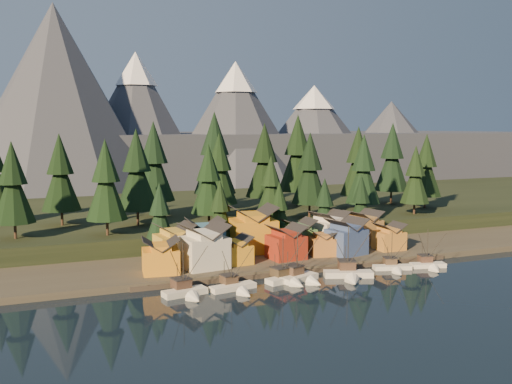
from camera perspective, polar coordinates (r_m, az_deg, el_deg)
name	(u,v)px	position (r m, az deg, el deg)	size (l,w,h in m)	color
ground	(336,291)	(121.29, 7.97, -9.76)	(500.00, 500.00, 0.00)	black
shore_strip	(262,249)	(155.97, 0.63, -5.72)	(400.00, 50.00, 1.50)	#3C362B
hillside	(208,215)	(201.90, -4.80, -2.27)	(420.00, 100.00, 6.00)	black
dock	(301,270)	(135.19, 4.47, -7.78)	(80.00, 4.00, 1.00)	#483F34
mountain_ridge	(134,141)	(319.12, -12.11, 5.01)	(560.00, 190.00, 90.00)	#404452
boat_0	(187,285)	(116.55, -6.94, -9.18)	(9.68, 10.31, 12.04)	beige
boat_1	(236,282)	(119.53, -2.04, -8.97)	(10.52, 11.18, 10.82)	silver
boat_2	(287,273)	(125.42, 3.15, -8.07)	(9.37, 9.96, 11.45)	silver
boat_3	(302,271)	(126.71, 4.67, -7.85)	(9.96, 10.60, 12.22)	silver
boat_4	(349,268)	(130.74, 9.33, -7.48)	(11.76, 12.29, 12.89)	silver
boat_5	(394,263)	(139.76, 13.60, -6.93)	(9.61, 10.02, 9.85)	white
boat_6	(430,260)	(144.11, 16.98, -6.53)	(9.09, 9.56, 10.38)	white
house_front_0	(161,255)	(128.99, -9.52, -6.20)	(8.78, 8.41, 7.89)	orange
house_front_1	(204,245)	(132.44, -5.20, -5.27)	(11.04, 10.70, 10.18)	beige
house_front_2	(235,249)	(136.03, -2.07, -5.71)	(7.47, 7.52, 6.72)	orange
house_front_3	(286,241)	(140.95, 3.03, -4.93)	(8.91, 8.56, 8.35)	maroon
house_front_4	(323,242)	(145.95, 6.67, -4.96)	(7.52, 7.91, 6.46)	#B06C2D
house_front_5	(346,236)	(147.33, 9.03, -4.32)	(10.30, 9.70, 9.19)	#334779
house_front_6	(389,236)	(155.31, 13.16, -4.27)	(7.09, 6.71, 7.05)	#BB7C30
house_back_0	(174,242)	(138.63, -8.16, -4.96)	(9.41, 9.11, 9.33)	gold
house_back_1	(205,237)	(142.00, -5.11, -4.55)	(9.35, 9.45, 9.77)	#396A87
house_back_2	(253,228)	(148.19, -0.32, -3.58)	(12.31, 11.48, 12.05)	#C1821B
house_back_3	(298,234)	(150.80, 4.25, -4.20)	(8.17, 7.29, 8.24)	#4D8145
house_back_4	(329,228)	(157.45, 7.30, -3.54)	(10.45, 10.20, 9.42)	beige
house_back_5	(364,226)	(161.84, 10.72, -3.38)	(9.40, 9.48, 9.15)	#A3753A
tree_hill_0	(13,185)	(153.56, -23.13, 0.60)	(10.53, 10.53, 24.53)	#332319
tree_hill_1	(60,175)	(169.57, -18.97, 1.60)	(11.24, 11.24, 26.19)	#332319
tree_hill_2	(106,183)	(150.62, -14.77, 0.89)	(10.69, 10.69, 24.91)	#332319
tree_hill_3	(137,173)	(163.79, -11.83, 1.91)	(11.82, 11.82, 27.53)	#332319
tree_hill_4	(154,164)	(179.90, -10.17, 2.73)	(12.73, 12.73, 29.66)	#332319
tree_hill_5	(209,182)	(158.48, -4.76, 1.03)	(9.98, 9.98, 23.24)	#332319
tree_hill_6	(219,171)	(175.00, -3.70, 2.07)	(11.20, 11.20, 26.09)	#332319
tree_hill_7	(271,187)	(162.99, 1.51, 0.54)	(8.52, 8.52, 19.86)	#332319
tree_hill_8	(265,163)	(187.69, 0.86, 2.89)	(12.49, 12.49, 29.09)	#332319
tree_hill_9	(310,171)	(175.79, 5.41, 2.11)	(11.29, 11.29, 26.30)	#332319
tree_hill_10	(298,156)	(201.46, 4.19, 3.61)	(13.82, 13.82, 32.20)	#332319
tree_hill_11	(363,172)	(179.44, 10.69, 2.01)	(11.03, 11.03, 25.70)	#332319
tree_hill_12	(358,164)	(197.11, 10.17, 2.81)	(12.07, 12.07, 28.12)	#332319
tree_hill_13	(415,177)	(188.28, 15.64, 1.48)	(9.47, 9.47, 22.05)	#332319
tree_hill_14	(392,159)	(212.01, 13.45, 3.18)	(12.63, 12.63, 29.42)	#332319
tree_hill_15	(215,156)	(192.13, -4.16, 3.59)	(14.14, 14.14, 32.95)	#332319
tree_hill_17	(426,168)	(203.35, 16.63, 2.35)	(10.96, 10.96, 25.53)	#332319
tree_shore_0	(160,215)	(145.75, -9.60, -2.32)	(7.98, 7.98, 18.59)	#332319
tree_shore_1	(220,212)	(149.88, -3.61, -1.99)	(7.99, 7.99, 18.61)	#332319
tree_shore_2	(279,211)	(156.05, 2.33, -1.86)	(7.53, 7.53, 17.55)	#332319
tree_shore_3	(324,207)	(162.18, 6.85, -1.47)	(7.79, 7.79, 18.15)	#332319
tree_shore_4	(361,203)	(168.19, 10.45, -1.14)	(8.03, 8.03, 18.71)	#332319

